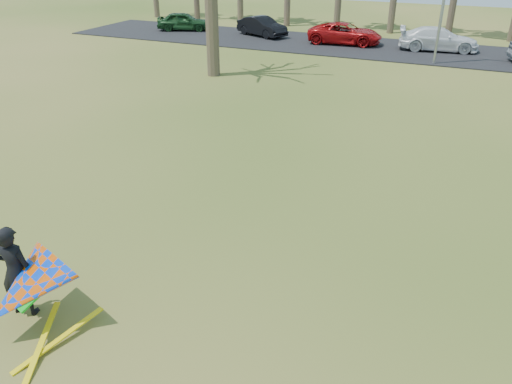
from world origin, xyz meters
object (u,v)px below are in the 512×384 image
at_px(car_0, 184,21).
at_px(car_1, 262,26).
at_px(kite_flyer, 23,287).
at_px(car_3, 439,39).
at_px(car_2, 345,33).

distance_m(car_0, car_1, 6.20).
height_order(car_0, kite_flyer, kite_flyer).
distance_m(car_3, kite_flyer, 28.48).
xyz_separation_m(car_2, car_3, (5.74, 0.21, 0.03)).
bearing_deg(car_3, car_0, 80.92).
height_order(car_1, car_3, car_3).
bearing_deg(kite_flyer, car_1, 104.71).
bearing_deg(car_0, car_2, -112.74).
bearing_deg(car_1, car_2, -70.00).
relative_size(car_1, car_3, 0.84).
distance_m(car_1, car_3, 11.76).
bearing_deg(car_3, car_1, 79.95).
bearing_deg(car_2, car_1, 81.44).
relative_size(car_1, kite_flyer, 1.63).
bearing_deg(kite_flyer, car_2, 92.97).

